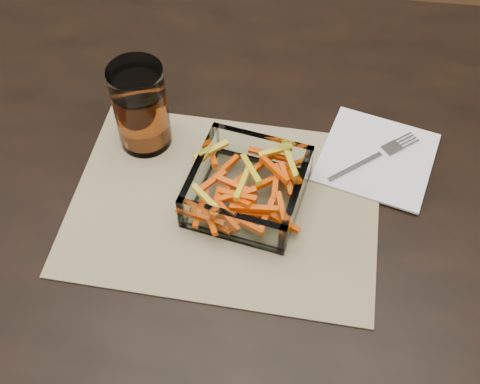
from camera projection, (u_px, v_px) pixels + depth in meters
name	position (u px, v px, depth m)	size (l,w,h in m)	color
dining_table	(293.00, 198.00, 1.01)	(1.60, 0.90, 0.75)	black
placemat	(225.00, 203.00, 0.89)	(0.45, 0.33, 0.00)	tan
glass_bowl	(247.00, 188.00, 0.87)	(0.18, 0.18, 0.06)	white
tumbler	(141.00, 110.00, 0.91)	(0.08, 0.08, 0.14)	white
napkin	(377.00, 157.00, 0.94)	(0.17, 0.17, 0.00)	white
fork	(376.00, 156.00, 0.94)	(0.14, 0.12, 0.00)	silver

